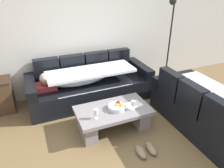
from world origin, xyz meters
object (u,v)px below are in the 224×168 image
couch_near_window (206,111)px  coffee_table (113,116)px  wine_glass_near_left (96,112)px  pair_of_shoes (146,150)px  fruit_bowl (117,107)px  wine_glass_near_right (133,104)px  floor_lamp (169,39)px  couch_along_wall (88,85)px  open_magazine (134,105)px

couch_near_window → coffee_table: 1.53m
wine_glass_near_left → pair_of_shoes: wine_glass_near_left is taller
fruit_bowl → pair_of_shoes: fruit_bowl is taller
wine_glass_near_left → wine_glass_near_right: bearing=-0.4°
wine_glass_near_left → floor_lamp: floor_lamp is taller
couch_near_window → pair_of_shoes: size_ratio=6.12×
fruit_bowl → couch_near_window: bearing=-22.3°
couch_near_window → floor_lamp: 1.76m
couch_along_wall → coffee_table: 1.08m
fruit_bowl → pair_of_shoes: bearing=-77.0°
wine_glass_near_right → couch_along_wall: bearing=107.2°
open_magazine → pair_of_shoes: (-0.14, -0.68, -0.34)m
couch_along_wall → couch_near_window: 2.23m
couch_along_wall → pair_of_shoes: size_ratio=7.79×
coffee_table → fruit_bowl: bearing=-20.7°
fruit_bowl → pair_of_shoes: size_ratio=0.89×
wine_glass_near_right → couch_near_window: bearing=-21.0°
couch_along_wall → couch_near_window: size_ratio=1.27×
wine_glass_near_left → fruit_bowl: bearing=16.4°
coffee_table → open_magazine: (0.36, -0.03, 0.15)m
coffee_table → wine_glass_near_right: wine_glass_near_right is taller
wine_glass_near_right → open_magazine: bearing=56.8°
coffee_table → wine_glass_near_left: wine_glass_near_left is taller
couch_along_wall → pair_of_shoes: 1.83m
couch_near_window → pair_of_shoes: couch_near_window is taller
fruit_bowl → wine_glass_near_left: size_ratio=1.69×
wine_glass_near_left → open_magazine: size_ratio=0.59×
open_magazine → wine_glass_near_right: bearing=-133.6°
couch_near_window → fruit_bowl: bearing=67.7°
coffee_table → floor_lamp: 2.15m
wine_glass_near_left → floor_lamp: (2.05, 1.11, 0.62)m
floor_lamp → coffee_table: bearing=-150.4°
floor_lamp → couch_along_wall: bearing=176.7°
wine_glass_near_left → pair_of_shoes: size_ratio=0.53×
couch_along_wall → wine_glass_near_right: (0.38, -1.22, 0.17)m
wine_glass_near_left → couch_near_window: bearing=-14.0°
coffee_table → wine_glass_near_right: bearing=-26.9°
fruit_bowl → floor_lamp: (1.65, 0.99, 0.70)m
open_magazine → pair_of_shoes: 0.78m
coffee_table → pair_of_shoes: 0.77m
couch_near_window → floor_lamp: bearing=-10.9°
couch_along_wall → couch_near_window: same height
pair_of_shoes → floor_lamp: bearing=48.5°
couch_along_wall → wine_glass_near_right: size_ratio=14.70×
couch_near_window → coffee_table: size_ratio=1.60×
couch_along_wall → fruit_bowl: size_ratio=8.72×
couch_along_wall → wine_glass_near_left: (-0.25, -1.21, 0.17)m
couch_near_window → wine_glass_near_right: (-1.13, 0.43, 0.16)m
couch_along_wall → fruit_bowl: bearing=-82.1°
couch_near_window → open_magazine: 1.19m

